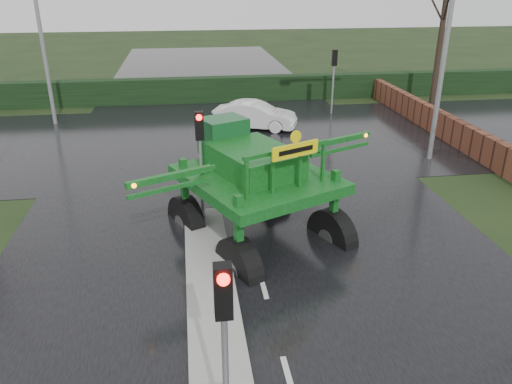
{
  "coord_description": "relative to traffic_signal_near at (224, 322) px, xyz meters",
  "views": [
    {
      "loc": [
        -1.68,
        -6.81,
        7.11
      ],
      "look_at": [
        0.01,
        4.91,
        2.0
      ],
      "focal_mm": 35.0,
      "sensor_mm": 36.0,
      "label": 1
    }
  ],
  "objects": [
    {
      "name": "road_main",
      "position": [
        1.3,
        11.01,
        -2.59
      ],
      "size": [
        14.0,
        80.0,
        0.02
      ],
      "primitive_type": "cube",
      "color": "black",
      "rests_on": "ground"
    },
    {
      "name": "road_cross",
      "position": [
        1.3,
        17.01,
        -2.58
      ],
      "size": [
        80.0,
        12.0,
        0.02
      ],
      "primitive_type": "cube",
      "color": "black",
      "rests_on": "ground"
    },
    {
      "name": "median_island",
      "position": [
        -0.0,
        4.01,
        -2.51
      ],
      "size": [
        1.2,
        10.0,
        0.16
      ],
      "primitive_type": "cube",
      "color": "gray",
      "rests_on": "ground"
    },
    {
      "name": "hedge_row",
      "position": [
        1.3,
        25.01,
        -1.84
      ],
      "size": [
        44.0,
        0.9,
        1.5
      ],
      "primitive_type": "cube",
      "color": "black",
      "rests_on": "ground"
    },
    {
      "name": "brick_wall",
      "position": [
        11.8,
        17.01,
        -1.99
      ],
      "size": [
        0.4,
        20.0,
        1.2
      ],
      "primitive_type": "cube",
      "color": "#592D1E",
      "rests_on": "ground"
    },
    {
      "name": "traffic_signal_near",
      "position": [
        0.0,
        0.0,
        0.0
      ],
      "size": [
        0.26,
        0.33,
        3.52
      ],
      "color": "gray",
      "rests_on": "ground"
    },
    {
      "name": "traffic_signal_mid",
      "position": [
        0.0,
        8.5,
        0.0
      ],
      "size": [
        0.26,
        0.33,
        3.52
      ],
      "color": "gray",
      "rests_on": "ground"
    },
    {
      "name": "traffic_signal_far",
      "position": [
        7.8,
        21.02,
        0.0
      ],
      "size": [
        0.26,
        0.33,
        3.52
      ],
      "rotation": [
        0.0,
        0.0,
        3.14
      ],
      "color": "gray",
      "rests_on": "ground"
    },
    {
      "name": "street_light_right",
      "position": [
        9.49,
        13.01,
        3.4
      ],
      "size": [
        3.85,
        0.3,
        10.0
      ],
      "color": "gray",
      "rests_on": "ground"
    },
    {
      "name": "street_light_left_far",
      "position": [
        -6.89,
        21.01,
        3.4
      ],
      "size": [
        3.85,
        0.3,
        10.0
      ],
      "color": "gray",
      "rests_on": "ground"
    },
    {
      "name": "crop_sprayer",
      "position": [
        0.71,
        5.65,
        -0.47
      ],
      "size": [
        7.35,
        6.08,
        4.48
      ],
      "rotation": [
        0.0,
        0.0,
        0.43
      ],
      "color": "black",
      "rests_on": "ground"
    },
    {
      "name": "white_sedan",
      "position": [
        3.09,
        18.62,
        -2.59
      ],
      "size": [
        4.39,
        2.85,
        1.37
      ],
      "primitive_type": "imported",
      "rotation": [
        0.0,
        0.0,
        1.2
      ],
      "color": "silver",
      "rests_on": "ground"
    }
  ]
}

